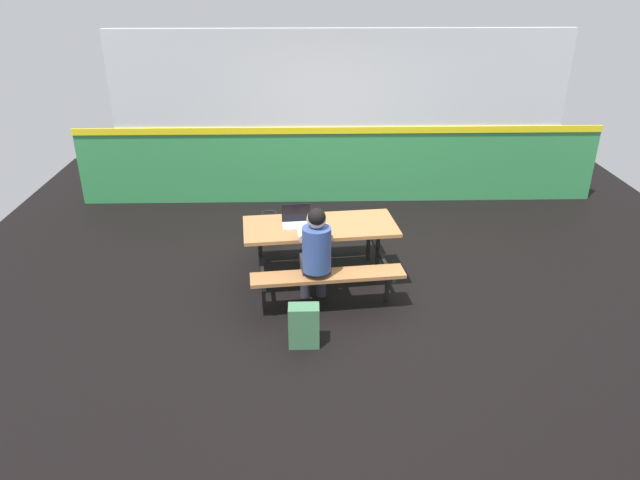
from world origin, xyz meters
name	(u,v)px	position (x,y,z in m)	size (l,w,h in m)	color
ground_plane	(350,282)	(0.00, 0.00, -0.01)	(10.00, 10.00, 0.02)	black
accent_backdrop	(339,123)	(0.00, 2.66, 1.25)	(8.00, 0.14, 2.60)	#338C4C
picnic_table_main	(320,238)	(-0.36, 0.00, 0.57)	(1.80, 1.72, 0.74)	#9E6B3D
student_nearer	(316,250)	(-0.42, -0.57, 0.71)	(0.39, 0.54, 1.21)	#2D2D38
laptop_silver	(296,221)	(-0.63, 0.01, 0.79)	(0.34, 0.25, 0.22)	silver
backpack_dark	(304,326)	(-0.55, -1.25, 0.22)	(0.30, 0.22, 0.44)	#3F724C
tote_bag_bright	(270,229)	(-1.01, 1.12, 0.19)	(0.34, 0.21, 0.43)	black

